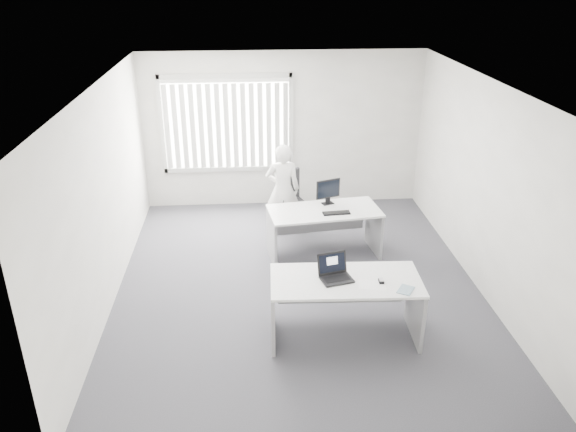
{
  "coord_description": "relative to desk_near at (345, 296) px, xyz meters",
  "views": [
    {
      "loc": [
        -0.66,
        -6.78,
        4.15
      ],
      "look_at": [
        -0.13,
        0.15,
        1.0
      ],
      "focal_mm": 35.0,
      "sensor_mm": 36.0,
      "label": 1
    }
  ],
  "objects": [
    {
      "name": "person",
      "position": [
        -0.54,
        2.95,
        0.19
      ],
      "size": [
        0.56,
        0.37,
        1.54
      ],
      "primitive_type": "imported",
      "rotation": [
        0.0,
        0.0,
        3.13
      ],
      "color": "white",
      "rests_on": "ground"
    },
    {
      "name": "laptop",
      "position": [
        -0.11,
        -0.01,
        0.36
      ],
      "size": [
        0.42,
        0.39,
        0.28
      ],
      "primitive_type": null,
      "rotation": [
        0.0,
        0.0,
        0.25
      ],
      "color": "black",
      "rests_on": "desk_near"
    },
    {
      "name": "blinds",
      "position": [
        -1.44,
        4.13,
        0.95
      ],
      "size": [
        2.2,
        0.1,
        1.5
      ],
      "primitive_type": null,
      "color": "silver",
      "rests_on": "wall_back"
    },
    {
      "name": "office_chair",
      "position": [
        -0.38,
        3.17,
        -0.27
      ],
      "size": [
        0.71,
        0.71,
        0.99
      ],
      "rotation": [
        0.0,
        0.0,
        0.32
      ],
      "color": "black",
      "rests_on": "ground"
    },
    {
      "name": "wall_back",
      "position": [
        -0.44,
        4.23,
        0.83
      ],
      "size": [
        5.0,
        0.02,
        2.8
      ],
      "primitive_type": "cube",
      "color": "silver",
      "rests_on": "ground"
    },
    {
      "name": "paper_sheet",
      "position": [
        0.28,
        -0.15,
        0.22
      ],
      "size": [
        0.34,
        0.27,
        0.0
      ],
      "primitive_type": "cube",
      "rotation": [
        0.0,
        0.0,
        -0.19
      ],
      "color": "white",
      "rests_on": "desk_near"
    },
    {
      "name": "wall_front",
      "position": [
        -0.44,
        -1.77,
        0.83
      ],
      "size": [
        5.0,
        0.02,
        2.8
      ],
      "primitive_type": "cube",
      "color": "silver",
      "rests_on": "ground"
    },
    {
      "name": "window",
      "position": [
        -1.44,
        4.19,
        0.98
      ],
      "size": [
        2.32,
        0.06,
        1.76
      ],
      "primitive_type": "cube",
      "color": "#B6B7B2",
      "rests_on": "wall_back"
    },
    {
      "name": "monitor",
      "position": [
        0.12,
        2.33,
        0.38
      ],
      "size": [
        0.41,
        0.25,
        0.39
      ],
      "primitive_type": null,
      "rotation": [
        0.0,
        0.0,
        0.36
      ],
      "color": "black",
      "rests_on": "desk_far"
    },
    {
      "name": "desk_far",
      "position": [
        0.03,
        2.1,
        -0.03
      ],
      "size": [
        1.75,
        0.98,
        0.76
      ],
      "rotation": [
        0.0,
        0.0,
        0.13
      ],
      "color": "white",
      "rests_on": "ground"
    },
    {
      "name": "ceiling",
      "position": [
        -0.44,
        1.23,
        2.23
      ],
      "size": [
        5.0,
        6.0,
        0.02
      ],
      "primitive_type": "cube",
      "color": "white",
      "rests_on": "wall_back"
    },
    {
      "name": "mouse",
      "position": [
        0.39,
        -0.09,
        0.24
      ],
      "size": [
        0.06,
        0.1,
        0.04
      ],
      "primitive_type": null,
      "rotation": [
        0.0,
        0.0,
        -0.03
      ],
      "color": "silver",
      "rests_on": "paper_sheet"
    },
    {
      "name": "keyboard",
      "position": [
        0.19,
        1.95,
        0.19
      ],
      "size": [
        0.42,
        0.17,
        0.02
      ],
      "primitive_type": "cube",
      "rotation": [
        0.0,
        0.0,
        0.08
      ],
      "color": "black",
      "rests_on": "desk_far"
    },
    {
      "name": "desk_near",
      "position": [
        0.0,
        0.0,
        0.0
      ],
      "size": [
        1.78,
        0.89,
        0.8
      ],
      "rotation": [
        0.0,
        0.0,
        -0.04
      ],
      "color": "white",
      "rests_on": "ground"
    },
    {
      "name": "booklet",
      "position": [
        0.63,
        -0.29,
        0.23
      ],
      "size": [
        0.24,
        0.26,
        0.01
      ],
      "primitive_type": "cube",
      "rotation": [
        0.0,
        0.0,
        -0.57
      ],
      "color": "silver",
      "rests_on": "desk_near"
    },
    {
      "name": "ground",
      "position": [
        -0.44,
        1.23,
        -0.57
      ],
      "size": [
        6.0,
        6.0,
        0.0
      ],
      "primitive_type": "plane",
      "color": "#4E4E55",
      "rests_on": "ground"
    },
    {
      "name": "wall_right",
      "position": [
        2.06,
        1.23,
        0.83
      ],
      "size": [
        0.02,
        6.0,
        2.8
      ],
      "primitive_type": "cube",
      "color": "silver",
      "rests_on": "ground"
    },
    {
      "name": "wall_left",
      "position": [
        -2.94,
        1.23,
        0.83
      ],
      "size": [
        0.02,
        6.0,
        2.8
      ],
      "primitive_type": "cube",
      "color": "silver",
      "rests_on": "ground"
    }
  ]
}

